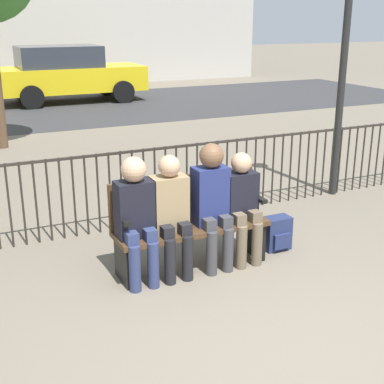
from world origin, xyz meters
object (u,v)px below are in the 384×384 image
backpack (277,234)px  park_bench (189,220)px  seated_person_1 (171,210)px  lamp_post (348,15)px  seated_person_0 (136,213)px  seated_person_3 (242,201)px  seated_person_2 (212,198)px  parked_car_0 (68,73)px

backpack → park_bench: bearing=176.3°
seated_person_1 → lamp_post: bearing=23.4°
seated_person_0 → seated_person_1: size_ratio=1.02×
seated_person_0 → seated_person_3: seated_person_0 is taller
backpack → seated_person_3: bearing=-172.5°
seated_person_3 → backpack: 0.68m
seated_person_1 → seated_person_2: bearing=0.5°
seated_person_1 → seated_person_2: (0.44, 0.00, 0.05)m
park_bench → lamp_post: size_ratio=0.42×
seated_person_3 → park_bench: bearing=166.1°
seated_person_3 → lamp_post: 3.20m
seated_person_1 → seated_person_2: 0.44m
lamp_post → park_bench: bearing=-157.0°
seated_person_1 → seated_person_3: size_ratio=1.05×
seated_person_0 → seated_person_3: 1.12m
seated_person_1 → seated_person_3: (0.77, -0.00, -0.03)m
seated_person_0 → lamp_post: (3.42, 1.33, 1.74)m
seated_person_0 → parked_car_0: (2.01, 11.58, 0.15)m
seated_person_0 → seated_person_1: bearing=-0.2°
park_bench → seated_person_0: seated_person_0 is taller
backpack → seated_person_0: bearing=-177.9°
park_bench → seated_person_3: 0.57m
lamp_post → backpack: bearing=-144.9°
seated_person_0 → seated_person_2: (0.79, 0.00, 0.03)m
seated_person_2 → backpack: (0.83, 0.06, -0.54)m
seated_person_0 → parked_car_0: bearing=80.1°
parked_car_0 → seated_person_2: bearing=-96.0°
seated_person_3 → lamp_post: (2.30, 1.33, 1.79)m
park_bench → seated_person_0: size_ratio=1.28×
parked_car_0 → seated_person_1: bearing=-98.2°
seated_person_1 → seated_person_2: size_ratio=0.95×
park_bench → seated_person_2: size_ratio=1.23×
seated_person_2 → seated_person_3: size_ratio=1.11×
lamp_post → parked_car_0: lamp_post is taller
seated_person_2 → backpack: 0.99m
seated_person_1 → lamp_post: (3.07, 1.33, 1.76)m
backpack → seated_person_2: bearing=-176.0°
backpack → parked_car_0: 11.55m
park_bench → lamp_post: 3.64m
park_bench → parked_car_0: size_ratio=0.37×
lamp_post → seated_person_0: bearing=-158.8°
backpack → parked_car_0: parked_car_0 is taller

